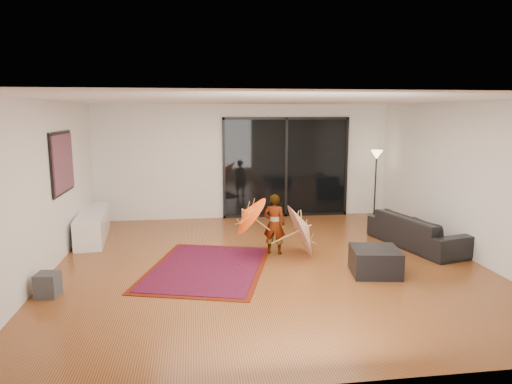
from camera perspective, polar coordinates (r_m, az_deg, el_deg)
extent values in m
plane|color=brown|center=(7.77, 1.58, -8.91)|extent=(7.00, 7.00, 0.00)
plane|color=white|center=(7.36, 1.68, 11.40)|extent=(7.00, 7.00, 0.00)
plane|color=silver|center=(10.89, -1.43, 3.81)|extent=(7.00, 0.00, 7.00)
plane|color=silver|center=(4.12, 9.76, -6.59)|extent=(7.00, 0.00, 7.00)
plane|color=silver|center=(7.69, -25.03, 0.31)|extent=(0.00, 7.00, 7.00)
plane|color=silver|center=(8.73, 24.91, 1.37)|extent=(0.00, 7.00, 7.00)
cube|color=black|center=(11.03, 3.77, 3.09)|extent=(3.00, 0.04, 2.40)
cube|color=black|center=(10.93, 3.86, 9.17)|extent=(3.06, 0.06, 0.06)
cube|color=black|center=(11.21, 3.72, -2.87)|extent=(3.06, 0.06, 0.06)
cube|color=black|center=(11.01, 3.79, 3.07)|extent=(0.06, 0.06, 2.40)
cube|color=black|center=(8.60, -23.10, 3.39)|extent=(0.02, 1.28, 1.08)
cube|color=#20503A|center=(8.60, -22.97, 3.40)|extent=(0.03, 1.18, 0.98)
cube|color=white|center=(9.76, -19.72, -3.89)|extent=(0.69, 2.03, 0.55)
cube|color=#424244|center=(7.03, -24.60, -10.49)|extent=(0.32, 0.32, 0.33)
cube|color=#531307|center=(7.57, -6.14, -9.44)|extent=(2.42, 2.91, 0.01)
cube|color=maroon|center=(7.57, -6.14, -9.40)|extent=(2.23, 2.71, 0.02)
imported|color=black|center=(9.16, 19.54, -4.61)|extent=(1.28, 2.20, 0.60)
cube|color=black|center=(7.48, 14.65, -8.36)|extent=(0.83, 0.83, 0.41)
cylinder|color=black|center=(11.44, 14.52, -2.99)|extent=(0.28, 0.28, 0.03)
cylinder|color=black|center=(11.30, 14.68, 0.64)|extent=(0.04, 0.04, 1.50)
cone|color=#FFD899|center=(11.21, 14.85, 4.52)|extent=(0.28, 0.28, 0.22)
imported|color=#999999|center=(8.16, 2.29, -4.03)|extent=(0.46, 0.38, 1.09)
cone|color=#E6440C|center=(7.99, -1.53, -2.92)|extent=(0.63, 0.79, 0.72)
cylinder|color=#B18B4B|center=(8.07, -1.52, -5.24)|extent=(0.40, 0.02, 0.33)
cylinder|color=#B18B4B|center=(7.96, -1.53, -2.18)|extent=(0.05, 0.02, 0.05)
cone|color=silver|center=(8.15, 6.64, -4.39)|extent=(0.56, 0.98, 0.98)
cylinder|color=#B18B4B|center=(8.25, 6.59, -6.88)|extent=(0.51, 0.02, 0.24)
cylinder|color=#B18B4B|center=(8.12, 6.66, -3.60)|extent=(0.06, 0.02, 0.04)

